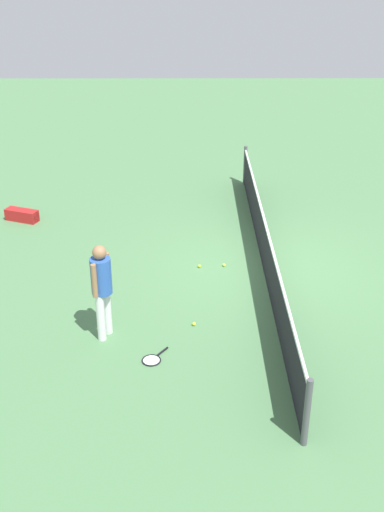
{
  "coord_description": "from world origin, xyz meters",
  "views": [
    {
      "loc": [
        11.21,
        -1.51,
        5.97
      ],
      "look_at": [
        1.22,
        -1.48,
        0.9
      ],
      "focal_mm": 43.35,
      "sensor_mm": 36.0,
      "label": 1
    }
  ],
  "objects_px": {
    "tennis_ball_midcourt": "(93,262)",
    "tennis_ball_baseline": "(199,266)",
    "tennis_racket_near_player": "(152,359)",
    "tennis_ball_near_player": "(224,265)",
    "equipment_bag": "(23,215)",
    "player_near_side": "(102,284)",
    "tennis_ball_by_net": "(194,324)"
  },
  "relations": [
    {
      "from": "tennis_ball_by_net",
      "to": "tennis_ball_midcourt",
      "type": "distance_m",
      "value": 3.15
    },
    {
      "from": "tennis_ball_by_net",
      "to": "tennis_ball_midcourt",
      "type": "bearing_deg",
      "value": -138.24
    },
    {
      "from": "tennis_ball_near_player",
      "to": "equipment_bag",
      "type": "xyz_separation_m",
      "value": [
        -2.38,
        -4.71,
        0.11
      ]
    },
    {
      "from": "tennis_ball_baseline",
      "to": "equipment_bag",
      "type": "bearing_deg",
      "value": -119.97
    },
    {
      "from": "tennis_racket_near_player",
      "to": "player_near_side",
      "type": "bearing_deg",
      "value": -129.75
    },
    {
      "from": "player_near_side",
      "to": "tennis_racket_near_player",
      "type": "bearing_deg",
      "value": 50.25
    },
    {
      "from": "equipment_bag",
      "to": "tennis_ball_baseline",
      "type": "bearing_deg",
      "value": 60.03
    },
    {
      "from": "player_near_side",
      "to": "tennis_ball_midcourt",
      "type": "relative_size",
      "value": 25.76
    },
    {
      "from": "player_near_side",
      "to": "tennis_ball_baseline",
      "type": "relative_size",
      "value": 25.76
    },
    {
      "from": "tennis_ball_near_player",
      "to": "tennis_ball_midcourt",
      "type": "distance_m",
      "value": 2.74
    },
    {
      "from": "tennis_ball_midcourt",
      "to": "tennis_ball_near_player",
      "type": "bearing_deg",
      "value": 87.1
    },
    {
      "from": "tennis_ball_midcourt",
      "to": "tennis_ball_by_net",
      "type": "bearing_deg",
      "value": 41.76
    },
    {
      "from": "tennis_ball_by_net",
      "to": "tennis_ball_midcourt",
      "type": "xyz_separation_m",
      "value": [
        -2.35,
        -2.1,
        0.0
      ]
    },
    {
      "from": "tennis_ball_midcourt",
      "to": "equipment_bag",
      "type": "bearing_deg",
      "value": -138.55
    },
    {
      "from": "tennis_racket_near_player",
      "to": "tennis_ball_near_player",
      "type": "distance_m",
      "value": 3.46
    },
    {
      "from": "tennis_racket_near_player",
      "to": "tennis_ball_midcourt",
      "type": "height_order",
      "value": "tennis_ball_midcourt"
    },
    {
      "from": "tennis_ball_baseline",
      "to": "equipment_bag",
      "type": "relative_size",
      "value": 0.08
    },
    {
      "from": "player_near_side",
      "to": "tennis_ball_by_net",
      "type": "xyz_separation_m",
      "value": [
        -0.3,
        1.51,
        -0.98
      ]
    },
    {
      "from": "player_near_side",
      "to": "tennis_ball_baseline",
      "type": "height_order",
      "value": "player_near_side"
    },
    {
      "from": "player_near_side",
      "to": "equipment_bag",
      "type": "distance_m",
      "value": 5.59
    },
    {
      "from": "tennis_ball_midcourt",
      "to": "tennis_ball_baseline",
      "type": "height_order",
      "value": "same"
    },
    {
      "from": "player_near_side",
      "to": "tennis_ball_by_net",
      "type": "height_order",
      "value": "player_near_side"
    },
    {
      "from": "tennis_ball_near_player",
      "to": "tennis_ball_midcourt",
      "type": "relative_size",
      "value": 1.0
    },
    {
      "from": "tennis_ball_by_net",
      "to": "equipment_bag",
      "type": "distance_m",
      "value": 6.13
    },
    {
      "from": "tennis_racket_near_player",
      "to": "tennis_ball_by_net",
      "type": "height_order",
      "value": "tennis_ball_by_net"
    },
    {
      "from": "tennis_ball_midcourt",
      "to": "tennis_ball_baseline",
      "type": "distance_m",
      "value": 2.23
    },
    {
      "from": "tennis_ball_near_player",
      "to": "tennis_ball_by_net",
      "type": "height_order",
      "value": "same"
    },
    {
      "from": "tennis_ball_near_player",
      "to": "tennis_ball_baseline",
      "type": "xyz_separation_m",
      "value": [
        0.05,
        -0.51,
        0.0
      ]
    },
    {
      "from": "tennis_ball_midcourt",
      "to": "equipment_bag",
      "type": "distance_m",
      "value": 2.99
    },
    {
      "from": "player_near_side",
      "to": "tennis_ball_near_player",
      "type": "bearing_deg",
      "value": 139.52
    },
    {
      "from": "player_near_side",
      "to": "tennis_ball_baseline",
      "type": "distance_m",
      "value": 3.12
    },
    {
      "from": "tennis_ball_by_net",
      "to": "tennis_racket_near_player",
      "type": "bearing_deg",
      "value": -33.88
    }
  ]
}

